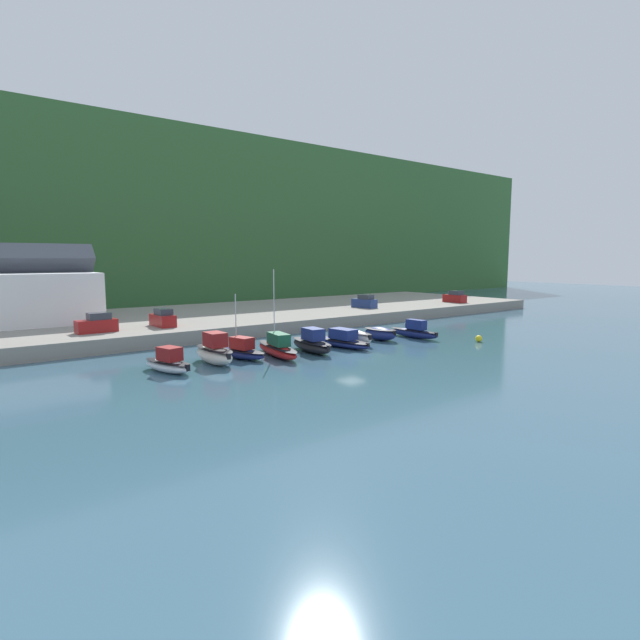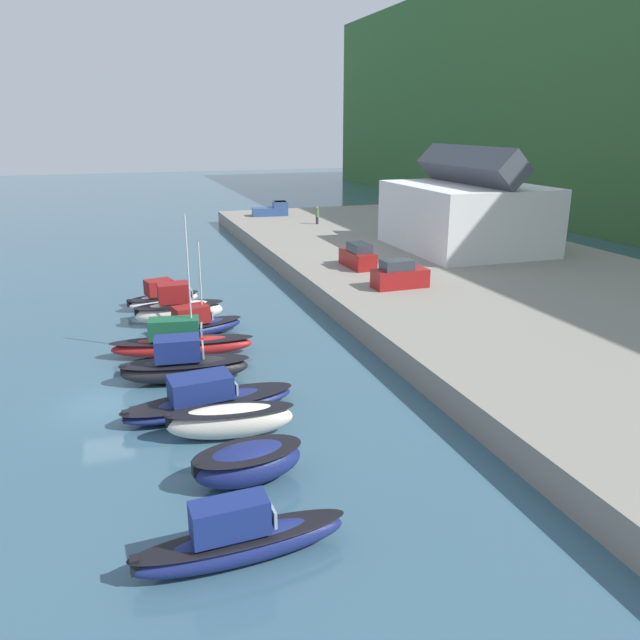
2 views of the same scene
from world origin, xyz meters
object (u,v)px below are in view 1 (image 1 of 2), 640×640
Objects in this scene: moored_boat_8 at (414,331)px; parked_car_0 at (97,324)px; parked_car_3 at (365,302)px; moored_boat_1 at (214,352)px; moored_boat_4 at (312,343)px; moored_boat_0 at (168,363)px; parked_car_2 at (163,319)px; moored_boat_5 at (341,340)px; parked_car_1 at (455,297)px; moored_boat_3 at (277,348)px; moored_boat_7 at (380,333)px; mooring_buoy_0 at (479,339)px; moored_boat_6 at (356,336)px; moored_boat_2 at (240,351)px.

parked_car_0 reaches higher than moored_boat_8.
parked_car_3 is (42.06, 2.42, 0.00)m from parked_car_0.
moored_boat_1 is 10.61m from moored_boat_4.
parked_car_0 is at bearing 80.36° from moored_boat_0.
parked_car_2 is (7.50, 0.37, 0.00)m from parked_car_0.
moored_boat_5 is 2.07× the size of parked_car_1.
moored_boat_8 is at bearing -2.06° from moored_boat_1.
moored_boat_1 is 0.86× the size of moored_boat_4.
moored_boat_0 is at bearing -169.94° from moored_boat_3.
moored_boat_7 is 4.72m from moored_boat_8.
moored_boat_0 is 35.17m from mooring_buoy_0.
moored_boat_5 is at bearing -160.51° from moored_boat_6.
moored_boat_0 is 1.41× the size of parked_car_2.
moored_boat_1 is at bearing -6.35° from moored_boat_0.
moored_boat_0 is 1.01× the size of moored_boat_6.
moored_boat_4 is 48.03m from parked_car_1.
moored_boat_3 is at bearing 163.24° from mooring_buoy_0.
moored_boat_3 is 15.12m from moored_boat_7.
moored_boat_5 is at bearing -0.97° from moored_boat_1.
moored_boat_2 is 54.65m from parked_car_1.
parked_car_2 is (5.88, 17.20, 1.75)m from moored_boat_0.
moored_boat_2 is 1.54× the size of parked_car_3.
moored_boat_8 is at bearing -15.69° from moored_boat_0.
moored_boat_0 is at bearing -174.15° from moored_boat_4.
parked_car_0 is 1.02× the size of parked_car_1.
moored_boat_4 is at bearing 5.19° from moored_boat_3.
parked_car_3 reaches higher than mooring_buoy_0.
moored_boat_3 is at bearing -153.90° from parked_car_3.
parked_car_1 is (52.57, 14.86, 1.77)m from moored_boat_2.
moored_boat_4 reaches higher than moored_boat_7.
moored_boat_8 is at bearing 119.30° from mooring_buoy_0.
moored_boat_5 is 28.11m from parked_car_3.
parked_car_0 reaches higher than moored_boat_1.
moored_boat_3 is at bearing -35.53° from moored_boat_2.
moored_boat_7 is 1.10× the size of parked_car_0.
parked_car_1 is at bearing -15.47° from parked_car_3.
moored_boat_6 is 1.40× the size of parked_car_2.
moored_boat_8 is at bearing -22.87° from moored_boat_7.
moored_boat_0 reaches higher than moored_boat_5.
parked_car_0 is 61.90m from parked_car_1.
moored_boat_3 is at bearing -74.19° from parked_car_2.
moored_boat_2 is 8.61× the size of mooring_buoy_0.
moored_boat_7 is at bearing 161.63° from moored_boat_8.
moored_boat_7 is 26.08m from parked_car_2.
moored_boat_4 is at bearing 160.77° from mooring_buoy_0.
parked_car_3 is 5.60× the size of mooring_buoy_0.
moored_boat_2 reaches higher than moored_boat_7.
moored_boat_6 is (11.23, 0.89, -0.04)m from moored_boat_3.
moored_boat_5 is at bearing -19.20° from moored_boat_2.
moored_boat_0 is 0.89× the size of moored_boat_2.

